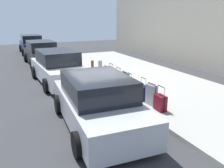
{
  "coord_description": "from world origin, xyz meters",
  "views": [
    {
      "loc": [
        -9.8,
        3.93,
        3.16
      ],
      "look_at": [
        -1.58,
        0.08,
        0.5
      ],
      "focal_mm": 37.12,
      "sensor_mm": 36.0,
      "label": 1
    }
  ],
  "objects_px": {
    "fire_hydrant": "(100,67)",
    "bollard_post": "(93,67)",
    "parked_car_charcoal_2": "(42,53)",
    "suitcase_silver_1": "(151,95)",
    "suitcase_red_4": "(129,87)",
    "suitcase_maroon_0": "(160,103)",
    "suitcase_navy_2": "(143,93)",
    "parked_car_navy_3": "(32,45)",
    "suitcase_silver_8": "(106,73)",
    "suitcase_maroon_7": "(111,76)",
    "parked_car_silver_0": "(98,103)",
    "suitcase_olive_6": "(118,79)",
    "parked_car_white_1": "(58,68)",
    "suitcase_black_3": "(134,90)",
    "suitcase_teal_5": "(125,81)"
  },
  "relations": [
    {
      "from": "suitcase_silver_1",
      "to": "suitcase_red_4",
      "type": "xyz_separation_m",
      "value": [
        1.5,
        0.04,
        -0.11
      ]
    },
    {
      "from": "suitcase_maroon_7",
      "to": "parked_car_silver_0",
      "type": "bearing_deg",
      "value": 149.81
    },
    {
      "from": "fire_hydrant",
      "to": "suitcase_olive_6",
      "type": "bearing_deg",
      "value": -178.91
    },
    {
      "from": "suitcase_maroon_0",
      "to": "fire_hydrant",
      "type": "xyz_separation_m",
      "value": [
        5.25,
        -0.01,
        0.18
      ]
    },
    {
      "from": "suitcase_black_3",
      "to": "parked_car_charcoal_2",
      "type": "height_order",
      "value": "parked_car_charcoal_2"
    },
    {
      "from": "suitcase_red_4",
      "to": "fire_hydrant",
      "type": "relative_size",
      "value": 0.98
    },
    {
      "from": "suitcase_silver_8",
      "to": "parked_car_white_1",
      "type": "distance_m",
      "value": 2.39
    },
    {
      "from": "suitcase_red_4",
      "to": "suitcase_silver_8",
      "type": "bearing_deg",
      "value": 0.84
    },
    {
      "from": "suitcase_maroon_0",
      "to": "bollard_post",
      "type": "bearing_deg",
      "value": 1.35
    },
    {
      "from": "suitcase_silver_1",
      "to": "parked_car_navy_3",
      "type": "height_order",
      "value": "parked_car_navy_3"
    },
    {
      "from": "suitcase_maroon_7",
      "to": "parked_car_charcoal_2",
      "type": "xyz_separation_m",
      "value": [
        6.67,
        2.13,
        0.29
      ]
    },
    {
      "from": "suitcase_maroon_0",
      "to": "parked_car_white_1",
      "type": "distance_m",
      "value": 5.79
    },
    {
      "from": "parked_car_charcoal_2",
      "to": "parked_car_navy_3",
      "type": "bearing_deg",
      "value": 0.0
    },
    {
      "from": "fire_hydrant",
      "to": "bollard_post",
      "type": "distance_m",
      "value": 0.8
    },
    {
      "from": "parked_car_silver_0",
      "to": "parked_car_white_1",
      "type": "bearing_deg",
      "value": 0.0
    },
    {
      "from": "suitcase_maroon_0",
      "to": "fire_hydrant",
      "type": "relative_size",
      "value": 1.0
    },
    {
      "from": "fire_hydrant",
      "to": "suitcase_maroon_7",
      "type": "bearing_deg",
      "value": 177.36
    },
    {
      "from": "suitcase_maroon_0",
      "to": "suitcase_navy_2",
      "type": "bearing_deg",
      "value": -0.89
    },
    {
      "from": "suitcase_teal_5",
      "to": "bollard_post",
      "type": "xyz_separation_m",
      "value": [
        3.43,
        0.19,
        -0.02
      ]
    },
    {
      "from": "parked_car_navy_3",
      "to": "suitcase_maroon_0",
      "type": "bearing_deg",
      "value": -172.21
    },
    {
      "from": "parked_car_white_1",
      "to": "suitcase_silver_8",
      "type": "bearing_deg",
      "value": -115.58
    },
    {
      "from": "suitcase_maroon_7",
      "to": "parked_car_silver_0",
      "type": "distance_m",
      "value": 4.25
    },
    {
      "from": "suitcase_red_4",
      "to": "parked_car_navy_3",
      "type": "distance_m",
      "value": 14.15
    },
    {
      "from": "suitcase_silver_8",
      "to": "bollard_post",
      "type": "relative_size",
      "value": 1.04
    },
    {
      "from": "suitcase_silver_1",
      "to": "suitcase_navy_2",
      "type": "relative_size",
      "value": 0.92
    },
    {
      "from": "suitcase_olive_6",
      "to": "bollard_post",
      "type": "relative_size",
      "value": 1.22
    },
    {
      "from": "bollard_post",
      "to": "suitcase_silver_8",
      "type": "bearing_deg",
      "value": -177.1
    },
    {
      "from": "parked_car_charcoal_2",
      "to": "bollard_post",
      "type": "bearing_deg",
      "value": -154.99
    },
    {
      "from": "suitcase_maroon_0",
      "to": "bollard_post",
      "type": "distance_m",
      "value": 6.03
    },
    {
      "from": "suitcase_silver_1",
      "to": "suitcase_olive_6",
      "type": "distance_m",
      "value": 2.64
    },
    {
      "from": "suitcase_maroon_0",
      "to": "fire_hydrant",
      "type": "height_order",
      "value": "fire_hydrant"
    },
    {
      "from": "suitcase_black_3",
      "to": "suitcase_red_4",
      "type": "relative_size",
      "value": 0.85
    },
    {
      "from": "suitcase_silver_1",
      "to": "suitcase_teal_5",
      "type": "relative_size",
      "value": 1.03
    },
    {
      "from": "suitcase_silver_1",
      "to": "suitcase_maroon_7",
      "type": "relative_size",
      "value": 0.86
    },
    {
      "from": "suitcase_navy_2",
      "to": "bollard_post",
      "type": "distance_m",
      "value": 4.95
    },
    {
      "from": "suitcase_maroon_7",
      "to": "parked_car_charcoal_2",
      "type": "height_order",
      "value": "parked_car_charcoal_2"
    },
    {
      "from": "suitcase_red_4",
      "to": "parked_car_white_1",
      "type": "height_order",
      "value": "parked_car_white_1"
    },
    {
      "from": "fire_hydrant",
      "to": "parked_car_white_1",
      "type": "bearing_deg",
      "value": 87.54
    },
    {
      "from": "suitcase_maroon_0",
      "to": "suitcase_teal_5",
      "type": "distance_m",
      "value": 2.6
    },
    {
      "from": "parked_car_white_1",
      "to": "suitcase_olive_6",
      "type": "bearing_deg",
      "value": -133.81
    },
    {
      "from": "suitcase_silver_1",
      "to": "suitcase_maroon_7",
      "type": "xyz_separation_m",
      "value": [
        3.2,
        0.08,
        -0.06
      ]
    },
    {
      "from": "suitcase_silver_1",
      "to": "suitcase_teal_5",
      "type": "xyz_separation_m",
      "value": [
        2.05,
        -0.03,
        -0.01
      ]
    },
    {
      "from": "parked_car_white_1",
      "to": "parked_car_navy_3",
      "type": "relative_size",
      "value": 1.05
    },
    {
      "from": "suitcase_black_3",
      "to": "suitcase_maroon_7",
      "type": "xyz_separation_m",
      "value": [
        2.18,
        -0.0,
        0.05
      ]
    },
    {
      "from": "suitcase_black_3",
      "to": "parked_car_white_1",
      "type": "relative_size",
      "value": 0.16
    },
    {
      "from": "suitcase_teal_5",
      "to": "parked_car_silver_0",
      "type": "bearing_deg",
      "value": 138.24
    },
    {
      "from": "suitcase_silver_8",
      "to": "parked_car_white_1",
      "type": "height_order",
      "value": "parked_car_white_1"
    },
    {
      "from": "parked_car_silver_0",
      "to": "suitcase_maroon_7",
      "type": "bearing_deg",
      "value": -30.19
    },
    {
      "from": "suitcase_maroon_7",
      "to": "suitcase_navy_2",
      "type": "bearing_deg",
      "value": -178.32
    },
    {
      "from": "suitcase_maroon_0",
      "to": "suitcase_maroon_7",
      "type": "relative_size",
      "value": 0.91
    }
  ]
}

